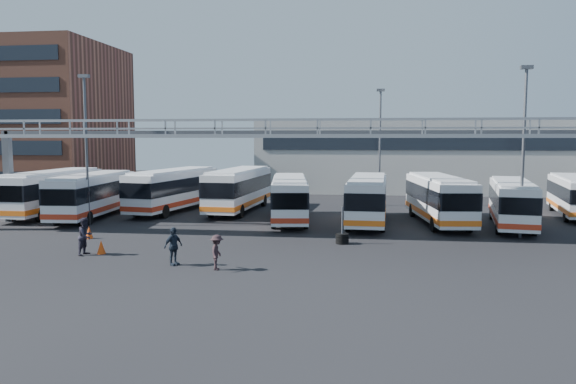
# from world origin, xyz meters

# --- Properties ---
(ground) EXTENTS (140.00, 140.00, 0.00)m
(ground) POSITION_xyz_m (0.00, 0.00, 0.00)
(ground) COLOR black
(ground) RESTS_ON ground
(gantry) EXTENTS (51.40, 5.15, 7.10)m
(gantry) POSITION_xyz_m (0.00, 5.87, 5.51)
(gantry) COLOR gray
(gantry) RESTS_ON ground
(apartment_building) EXTENTS (18.00, 15.00, 16.00)m
(apartment_building) POSITION_xyz_m (-34.00, 30.00, 8.00)
(apartment_building) COLOR brown
(apartment_building) RESTS_ON ground
(warehouse) EXTENTS (42.00, 14.00, 8.00)m
(warehouse) POSITION_xyz_m (12.00, 38.00, 4.00)
(warehouse) COLOR #9E9E99
(warehouse) RESTS_ON ground
(light_pole_left) EXTENTS (0.70, 0.35, 10.21)m
(light_pole_left) POSITION_xyz_m (-16.00, 8.00, 5.73)
(light_pole_left) COLOR #4C4F54
(light_pole_left) RESTS_ON ground
(light_pole_mid) EXTENTS (0.70, 0.35, 10.21)m
(light_pole_mid) POSITION_xyz_m (12.00, 7.00, 5.73)
(light_pole_mid) COLOR #4C4F54
(light_pole_mid) RESTS_ON ground
(light_pole_back) EXTENTS (0.70, 0.35, 10.21)m
(light_pole_back) POSITION_xyz_m (4.00, 22.00, 5.73)
(light_pole_back) COLOR #4C4F54
(light_pole_back) RESTS_ON ground
(bus_0) EXTENTS (2.70, 11.33, 3.44)m
(bus_0) POSITION_xyz_m (-21.31, 12.63, 1.90)
(bus_0) COLOR silver
(bus_0) RESTS_ON ground
(bus_1) EXTENTS (3.22, 11.07, 3.32)m
(bus_1) POSITION_xyz_m (-17.40, 11.43, 1.84)
(bus_1) COLOR silver
(bus_1) RESTS_ON ground
(bus_2) EXTENTS (4.42, 11.57, 3.43)m
(bus_2) POSITION_xyz_m (-12.62, 15.70, 1.90)
(bus_2) COLOR silver
(bus_2) RESTS_ON ground
(bus_3) EXTENTS (3.35, 11.56, 3.47)m
(bus_3) POSITION_xyz_m (-7.39, 16.52, 1.92)
(bus_3) COLOR silver
(bus_3) RESTS_ON ground
(bus_4) EXTENTS (3.83, 10.74, 3.19)m
(bus_4) POSITION_xyz_m (-2.61, 11.76, 1.76)
(bus_4) COLOR silver
(bus_4) RESTS_ON ground
(bus_5) EXTENTS (2.97, 10.94, 3.29)m
(bus_5) POSITION_xyz_m (2.93, 11.39, 1.82)
(bus_5) COLOR silver
(bus_5) RESTS_ON ground
(bus_6) EXTENTS (3.76, 11.18, 3.33)m
(bus_6) POSITION_xyz_m (7.84, 12.02, 1.84)
(bus_6) COLOR silver
(bus_6) RESTS_ON ground
(bus_7) EXTENTS (3.96, 10.55, 3.13)m
(bus_7) POSITION_xyz_m (12.53, 11.22, 1.73)
(bus_7) COLOR silver
(bus_7) RESTS_ON ground
(bus_8) EXTENTS (3.90, 10.38, 3.08)m
(bus_8) POSITION_xyz_m (18.49, 17.04, 1.70)
(bus_8) COLOR silver
(bus_8) RESTS_ON ground
(pedestrian_b) EXTENTS (0.87, 1.04, 1.93)m
(pedestrian_b) POSITION_xyz_m (-11.49, -1.08, 0.96)
(pedestrian_b) COLOR #22202D
(pedestrian_b) RESTS_ON ground
(pedestrian_c) EXTENTS (0.66, 1.08, 1.62)m
(pedestrian_c) POSITION_xyz_m (-3.93, -3.40, 0.81)
(pedestrian_c) COLOR #302023
(pedestrian_c) RESTS_ON ground
(pedestrian_d) EXTENTS (0.91, 1.14, 1.81)m
(pedestrian_d) POSITION_xyz_m (-6.22, -2.77, 0.90)
(pedestrian_d) COLOR #1B2532
(pedestrian_d) RESTS_ON ground
(cone_left) EXTENTS (0.51, 0.51, 0.71)m
(cone_left) POSITION_xyz_m (-10.82, -0.77, 0.36)
(cone_left) COLOR #DD440C
(cone_left) RESTS_ON ground
(cone_right) EXTENTS (0.47, 0.47, 0.73)m
(cone_right) POSITION_xyz_m (-13.57, 3.31, 0.36)
(cone_right) COLOR #DD440C
(cone_right) RESTS_ON ground
(tire_stack) EXTENTS (0.74, 0.74, 2.13)m
(tire_stack) POSITION_xyz_m (1.47, 3.69, 0.36)
(tire_stack) COLOR black
(tire_stack) RESTS_ON ground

